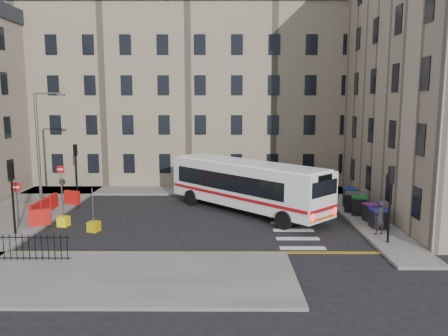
{
  "coord_description": "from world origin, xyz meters",
  "views": [
    {
      "loc": [
        -0.02,
        -27.91,
        7.53
      ],
      "look_at": [
        -0.15,
        2.22,
        3.0
      ],
      "focal_mm": 35.0,
      "sensor_mm": 36.0,
      "label": 1
    }
  ],
  "objects_px": {
    "wheelie_bin_a": "(379,218)",
    "wheelie_bin_d": "(353,202)",
    "pedestrian": "(379,218)",
    "bollard_yellow": "(64,221)",
    "wheelie_bin_b": "(372,212)",
    "bollard_chevron": "(94,227)",
    "bus": "(246,184)",
    "wheelie_bin_e": "(350,197)",
    "streetlamp": "(38,149)",
    "wheelie_bin_c": "(359,205)"
  },
  "relations": [
    {
      "from": "wheelie_bin_a",
      "to": "wheelie_bin_c",
      "type": "bearing_deg",
      "value": 90.29
    },
    {
      "from": "wheelie_bin_d",
      "to": "bollard_chevron",
      "type": "height_order",
      "value": "wheelie_bin_d"
    },
    {
      "from": "streetlamp",
      "to": "pedestrian",
      "type": "height_order",
      "value": "streetlamp"
    },
    {
      "from": "streetlamp",
      "to": "wheelie_bin_c",
      "type": "xyz_separation_m",
      "value": [
        21.85,
        -1.57,
        -3.56
      ]
    },
    {
      "from": "wheelie_bin_e",
      "to": "bollard_chevron",
      "type": "bearing_deg",
      "value": -149.57
    },
    {
      "from": "wheelie_bin_b",
      "to": "bollard_yellow",
      "type": "relative_size",
      "value": 2.02
    },
    {
      "from": "wheelie_bin_c",
      "to": "bollard_yellow",
      "type": "distance_m",
      "value": 19.01
    },
    {
      "from": "bus",
      "to": "pedestrian",
      "type": "height_order",
      "value": "bus"
    },
    {
      "from": "bus",
      "to": "wheelie_bin_e",
      "type": "distance_m",
      "value": 7.82
    },
    {
      "from": "wheelie_bin_a",
      "to": "bollard_chevron",
      "type": "relative_size",
      "value": 1.88
    },
    {
      "from": "streetlamp",
      "to": "bollard_chevron",
      "type": "bearing_deg",
      "value": -44.3
    },
    {
      "from": "bollard_chevron",
      "to": "wheelie_bin_d",
      "type": "bearing_deg",
      "value": 14.9
    },
    {
      "from": "wheelie_bin_d",
      "to": "wheelie_bin_e",
      "type": "relative_size",
      "value": 1.11
    },
    {
      "from": "wheelie_bin_b",
      "to": "wheelie_bin_d",
      "type": "bearing_deg",
      "value": 85.02
    },
    {
      "from": "wheelie_bin_e",
      "to": "bollard_chevron",
      "type": "distance_m",
      "value": 17.84
    },
    {
      "from": "streetlamp",
      "to": "wheelie_bin_c",
      "type": "relative_size",
      "value": 5.93
    },
    {
      "from": "wheelie_bin_a",
      "to": "bollard_yellow",
      "type": "relative_size",
      "value": 1.88
    },
    {
      "from": "wheelie_bin_a",
      "to": "wheelie_bin_b",
      "type": "xyz_separation_m",
      "value": [
        0.09,
        1.44,
        -0.0
      ]
    },
    {
      "from": "wheelie_bin_c",
      "to": "bollard_chevron",
      "type": "distance_m",
      "value": 17.03
    },
    {
      "from": "streetlamp",
      "to": "wheelie_bin_d",
      "type": "height_order",
      "value": "streetlamp"
    },
    {
      "from": "bus",
      "to": "wheelie_bin_c",
      "type": "bearing_deg",
      "value": -52.87
    },
    {
      "from": "wheelie_bin_b",
      "to": "wheelie_bin_c",
      "type": "bearing_deg",
      "value": 84.51
    },
    {
      "from": "wheelie_bin_b",
      "to": "bollard_yellow",
      "type": "distance_m",
      "value": 19.17
    },
    {
      "from": "streetlamp",
      "to": "wheelie_bin_a",
      "type": "height_order",
      "value": "streetlamp"
    },
    {
      "from": "wheelie_bin_a",
      "to": "wheelie_bin_d",
      "type": "xyz_separation_m",
      "value": [
        -0.39,
        4.02,
        0.09
      ]
    },
    {
      "from": "wheelie_bin_d",
      "to": "bollard_chevron",
      "type": "relative_size",
      "value": 2.42
    },
    {
      "from": "bollard_chevron",
      "to": "wheelie_bin_a",
      "type": "bearing_deg",
      "value": 1.24
    },
    {
      "from": "streetlamp",
      "to": "bollard_chevron",
      "type": "height_order",
      "value": "streetlamp"
    },
    {
      "from": "wheelie_bin_c",
      "to": "wheelie_bin_e",
      "type": "xyz_separation_m",
      "value": [
        0.11,
        2.58,
        0.01
      ]
    },
    {
      "from": "wheelie_bin_d",
      "to": "bus",
      "type": "bearing_deg",
      "value": -162.08
    },
    {
      "from": "streetlamp",
      "to": "wheelie_bin_c",
      "type": "bearing_deg",
      "value": -4.12
    },
    {
      "from": "wheelie_bin_a",
      "to": "wheelie_bin_c",
      "type": "relative_size",
      "value": 0.82
    },
    {
      "from": "streetlamp",
      "to": "wheelie_bin_d",
      "type": "distance_m",
      "value": 21.96
    },
    {
      "from": "wheelie_bin_b",
      "to": "bollard_chevron",
      "type": "height_order",
      "value": "wheelie_bin_b"
    },
    {
      "from": "wheelie_bin_d",
      "to": "wheelie_bin_e",
      "type": "xyz_separation_m",
      "value": [
        0.29,
        1.69,
        -0.02
      ]
    },
    {
      "from": "pedestrian",
      "to": "wheelie_bin_b",
      "type": "bearing_deg",
      "value": -123.93
    },
    {
      "from": "streetlamp",
      "to": "bus",
      "type": "height_order",
      "value": "streetlamp"
    },
    {
      "from": "wheelie_bin_a",
      "to": "wheelie_bin_d",
      "type": "height_order",
      "value": "wheelie_bin_d"
    },
    {
      "from": "pedestrian",
      "to": "bollard_yellow",
      "type": "height_order",
      "value": "pedestrian"
    },
    {
      "from": "wheelie_bin_c",
      "to": "wheelie_bin_e",
      "type": "relative_size",
      "value": 1.05
    },
    {
      "from": "bus",
      "to": "wheelie_bin_a",
      "type": "height_order",
      "value": "bus"
    },
    {
      "from": "wheelie_bin_a",
      "to": "wheelie_bin_e",
      "type": "xyz_separation_m",
      "value": [
        -0.1,
        5.7,
        0.07
      ]
    },
    {
      "from": "wheelie_bin_b",
      "to": "wheelie_bin_d",
      "type": "xyz_separation_m",
      "value": [
        -0.48,
        2.58,
        0.09
      ]
    },
    {
      "from": "wheelie_bin_c",
      "to": "wheelie_bin_e",
      "type": "height_order",
      "value": "wheelie_bin_e"
    },
    {
      "from": "wheelie_bin_c",
      "to": "pedestrian",
      "type": "distance_m",
      "value": 4.49
    },
    {
      "from": "wheelie_bin_b",
      "to": "wheelie_bin_e",
      "type": "distance_m",
      "value": 4.27
    },
    {
      "from": "streetlamp",
      "to": "wheelie_bin_b",
      "type": "bearing_deg",
      "value": -8.37
    },
    {
      "from": "bollard_yellow",
      "to": "pedestrian",
      "type": "bearing_deg",
      "value": -6.4
    },
    {
      "from": "bus",
      "to": "bollard_yellow",
      "type": "height_order",
      "value": "bus"
    },
    {
      "from": "bus",
      "to": "wheelie_bin_d",
      "type": "distance_m",
      "value": 7.4
    }
  ]
}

